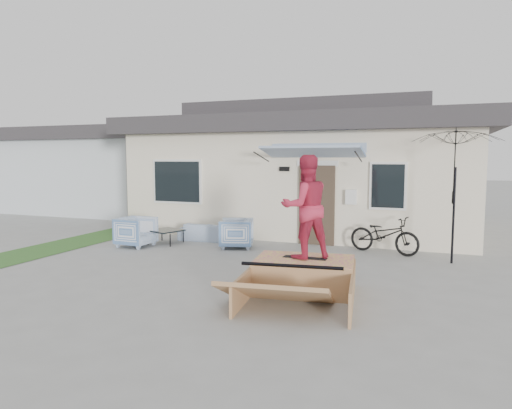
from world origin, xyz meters
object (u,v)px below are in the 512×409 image
(loveseat, at_px, (209,229))
(coffee_table, at_px, (166,237))
(armchair_left, at_px, (136,230))
(patio_umbrella, at_px, (455,183))
(bicycle, at_px, (384,231))
(skater, at_px, (305,205))
(skate_ramp, at_px, (304,275))
(armchair_right, at_px, (236,232))
(skateboard, at_px, (305,257))

(loveseat, xyz_separation_m, coffee_table, (-0.86, -0.85, -0.13))
(armchair_left, distance_m, patio_umbrella, 7.75)
(bicycle, bearing_deg, armchair_left, 119.97)
(skater, bearing_deg, loveseat, -81.37)
(bicycle, distance_m, skate_ramp, 3.87)
(armchair_left, relative_size, skate_ramp, 0.38)
(loveseat, bearing_deg, patio_umbrella, 171.07)
(armchair_right, relative_size, skateboard, 1.09)
(loveseat, distance_m, bicycle, 4.75)
(armchair_right, bearing_deg, skater, 23.53)
(loveseat, height_order, armchair_left, armchair_left)
(armchair_right, bearing_deg, skate_ramp, 23.10)
(armchair_left, relative_size, bicycle, 0.49)
(bicycle, bearing_deg, coffee_table, 114.89)
(skateboard, distance_m, skater, 0.91)
(armchair_right, relative_size, skate_ramp, 0.37)
(patio_umbrella, bearing_deg, loveseat, 174.19)
(armchair_right, distance_m, bicycle, 3.66)
(bicycle, distance_m, skateboard, 3.81)
(bicycle, distance_m, skater, 3.93)
(bicycle, bearing_deg, armchair_right, 117.10)
(armchair_left, xyz_separation_m, coffee_table, (0.50, 0.63, -0.24))
(loveseat, bearing_deg, armchair_right, 144.94)
(skateboard, bearing_deg, skater, 0.00)
(armchair_right, bearing_deg, bicycle, 82.94)
(coffee_table, xyz_separation_m, patio_umbrella, (7.09, 0.21, 1.56))
(armchair_right, xyz_separation_m, skateboard, (2.61, -3.04, 0.16))
(skate_ramp, bearing_deg, skateboard, 90.00)
(coffee_table, xyz_separation_m, skateboard, (4.61, -2.91, 0.39))
(loveseat, distance_m, armchair_left, 2.00)
(armchair_left, height_order, coffee_table, armchair_left)
(armchair_left, relative_size, coffee_table, 1.12)
(patio_umbrella, xyz_separation_m, skater, (-2.48, -3.12, -0.26))
(skate_ramp, xyz_separation_m, skateboard, (-0.01, 0.06, 0.30))
(coffee_table, bearing_deg, bicycle, 7.84)
(loveseat, xyz_separation_m, skate_ramp, (3.76, -3.81, -0.04))
(armchair_left, distance_m, skateboard, 5.60)
(skateboard, bearing_deg, armchair_right, 131.01)
(bicycle, xyz_separation_m, patio_umbrella, (1.49, -0.56, 1.20))
(coffee_table, relative_size, skateboard, 1.00)
(armchair_right, bearing_deg, patio_umbrella, 73.76)
(armchair_right, relative_size, coffee_table, 1.10)
(coffee_table, distance_m, skateboard, 5.47)
(armchair_right, bearing_deg, skateboard, 23.53)
(patio_umbrella, bearing_deg, armchair_right, -179.13)
(loveseat, relative_size, skater, 0.92)
(bicycle, relative_size, skate_ramp, 0.78)
(skateboard, height_order, skater, skater)
(armchair_right, height_order, bicycle, bicycle)
(armchair_right, distance_m, skate_ramp, 4.06)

